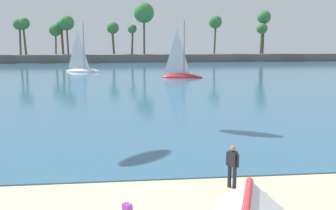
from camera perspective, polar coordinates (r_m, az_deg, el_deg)
name	(u,v)px	position (r m, az deg, el deg)	size (l,w,h in m)	color
sea	(127,68)	(73.27, -6.01, 5.45)	(220.00, 116.63, 0.06)	#33607F
palm_headland	(115,47)	(91.30, -7.85, 8.39)	(109.77, 6.87, 13.46)	#605B54
folded_kite	(247,210)	(11.92, 11.48, -14.89)	(3.35, 4.05, 1.04)	white
person_at_waterline	(232,165)	(14.99, 9.42, -8.71)	(0.41, 0.42, 1.67)	#23232D
sailboat_near_shore	(181,72)	(54.78, 1.92, 4.84)	(6.08, 3.14, 8.45)	red
sailboat_toward_headland	(82,67)	(65.75, -12.50, 5.46)	(6.14, 3.38, 8.53)	white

